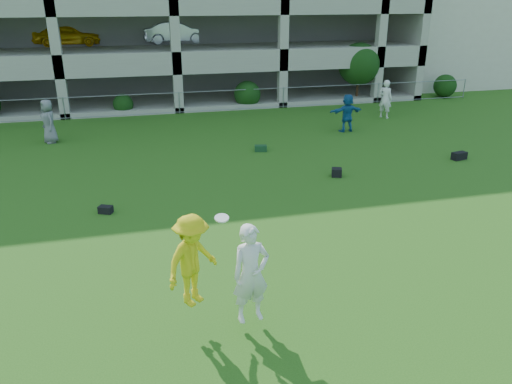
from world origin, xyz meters
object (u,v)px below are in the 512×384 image
object	(u,v)px
bystander_c	(49,121)
bystander_d	(347,113)
stucco_building	(457,10)
frisbee_contest	(211,265)
bystander_e	(385,99)
crate_d	(337,172)

from	to	relation	value
bystander_c	bystander_d	bearing A→B (deg)	59.32
stucco_building	frisbee_contest	world-z (taller)	stucco_building
bystander_e	frisbee_contest	world-z (taller)	frisbee_contest
crate_d	bystander_d	bearing A→B (deg)	63.12
frisbee_contest	bystander_c	bearing A→B (deg)	107.53
stucco_building	crate_d	xyz separation A→B (m)	(-18.65, -20.78, -4.85)
frisbee_contest	bystander_e	bearing A→B (deg)	52.62
stucco_building	bystander_d	world-z (taller)	stucco_building
frisbee_contest	crate_d	bearing A→B (deg)	52.49
bystander_d	bystander_e	distance (m)	3.82
bystander_d	bystander_c	bearing A→B (deg)	-11.37
bystander_c	bystander_d	world-z (taller)	bystander_c
bystander_e	crate_d	xyz separation A→B (m)	(-6.11, -8.04, -0.85)
bystander_c	frisbee_contest	size ratio (longest dim) A/B	0.87
bystander_d	bystander_e	world-z (taller)	bystander_e
bystander_c	bystander_e	distance (m)	16.66
bystander_c	bystander_d	xyz separation A→B (m)	(13.51, -1.45, -0.06)
bystander_d	bystander_e	size ratio (longest dim) A/B	0.90
frisbee_contest	stucco_building	bearing A→B (deg)	49.22
stucco_building	bystander_e	world-z (taller)	stucco_building
bystander_c	crate_d	xyz separation A→B (m)	(10.53, -7.32, -0.81)
bystander_c	frisbee_contest	world-z (taller)	frisbee_contest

